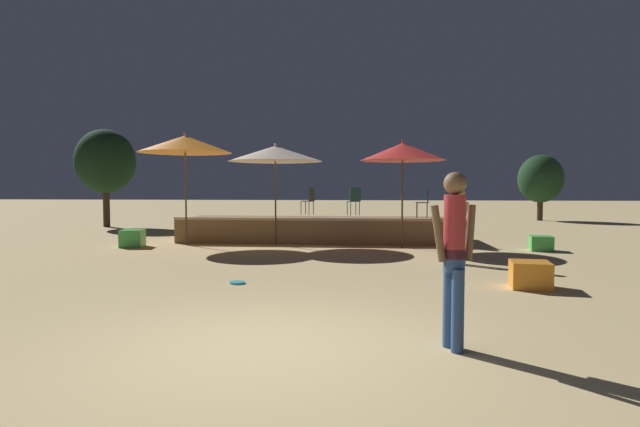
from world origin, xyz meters
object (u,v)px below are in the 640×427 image
bistro_chair_2 (310,198)px  background_tree_0 (105,162)px  bistro_chair_1 (425,199)px  bistro_chair_0 (354,199)px  cube_seat_2 (530,275)px  person_0 (460,223)px  cube_seat_1 (132,238)px  background_tree_1 (541,179)px  person_1 (454,251)px  cube_seat_0 (541,243)px  patio_umbrella_2 (185,144)px  patio_umbrella_1 (403,152)px  frisbee_disc (237,283)px  patio_umbrella_0 (275,154)px

bistro_chair_2 → background_tree_0: size_ratio=0.22×
bistro_chair_1 → bistro_chair_0: bearing=-105.6°
cube_seat_2 → background_tree_0: bearing=139.5°
bistro_chair_1 → person_0: bearing=12.7°
cube_seat_1 → person_0: size_ratio=0.41×
background_tree_1 → person_0: bearing=-114.3°
person_1 → cube_seat_0: bearing=-42.8°
bistro_chair_0 → bistro_chair_2: same height
person_1 → patio_umbrella_2: bearing=15.7°
patio_umbrella_1 → patio_umbrella_2: 6.29m
cube_seat_2 → cube_seat_1: bearing=152.0°
bistro_chair_1 → cube_seat_0: bearing=75.2°
patio_umbrella_2 → bistro_chair_1: 7.27m
patio_umbrella_1 → background_tree_0: bearing=152.3°
cube_seat_2 → bistro_chair_2: 8.92m
patio_umbrella_1 → cube_seat_0: patio_umbrella_1 is taller
patio_umbrella_2 → background_tree_0: background_tree_0 is taller
bistro_chair_0 → frisbee_disc: bearing=51.9°
cube_seat_1 → background_tree_1: background_tree_1 is taller
bistro_chair_0 → person_1: bearing=73.1°
bistro_chair_2 → background_tree_1: 14.79m
cube_seat_0 → bistro_chair_1: size_ratio=0.70×
person_0 → bistro_chair_2: (-3.90, 5.03, 0.42)m
patio_umbrella_2 → bistro_chair_0: 5.47m
patio_umbrella_0 → bistro_chair_2: patio_umbrella_0 is taller
cube_seat_0 → bistro_chair_2: bistro_chair_2 is taller
patio_umbrella_1 → person_1: 9.04m
background_tree_1 → person_1: bearing=-110.8°
cube_seat_1 → person_1: bearing=-48.1°
patio_umbrella_1 → bistro_chair_0: 2.68m
bistro_chair_0 → background_tree_1: bearing=-155.4°
cube_seat_0 → background_tree_0: 17.35m
patio_umbrella_0 → bistro_chair_0: 3.08m
patio_umbrella_2 → background_tree_1: (14.18, 12.15, -0.83)m
patio_umbrella_1 → frisbee_disc: bearing=-120.7°
patio_umbrella_0 → person_1: size_ratio=1.60×
cube_seat_0 → person_1: person_1 is taller
cube_seat_0 → background_tree_1: background_tree_1 is taller
person_0 → bistro_chair_1: (-0.30, 3.87, 0.42)m
patio_umbrella_2 → bistro_chair_1: bearing=7.0°
patio_umbrella_2 → frisbee_disc: (2.98, -5.61, -2.94)m
person_1 → bistro_chair_0: 10.83m
cube_seat_0 → patio_umbrella_0: bearing=175.3°
background_tree_1 → patio_umbrella_1: bearing=-122.9°
patio_umbrella_2 → bistro_chair_0: (4.90, 1.81, -1.61)m
patio_umbrella_0 → person_0: size_ratio=1.75×
patio_umbrella_0 → bistro_chair_1: (4.40, 0.65, -1.34)m
bistro_chair_0 → person_0: bearing=93.2°
patio_umbrella_0 → cube_seat_0: patio_umbrella_0 is taller
patio_umbrella_1 → patio_umbrella_2: size_ratio=0.92×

